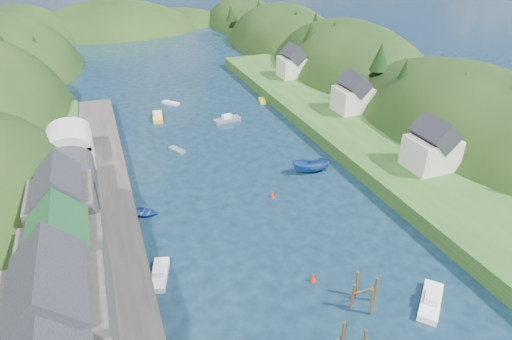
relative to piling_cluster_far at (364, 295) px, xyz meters
name	(u,v)px	position (x,y,z in m)	size (l,w,h in m)	color
ground	(217,137)	(-2.67, 47.31, -1.41)	(600.00, 600.00, 0.00)	black
hillside_right	(345,104)	(42.33, 72.31, -8.82)	(36.00, 245.56, 48.00)	black
far_hills	(144,52)	(-1.46, 171.32, -12.21)	(103.00, 68.00, 44.00)	black
hill_trees	(201,62)	(-1.30, 62.33, 9.64)	(91.44, 151.51, 12.03)	black
quay_left	(93,256)	(-26.67, 17.31, -0.41)	(12.00, 110.00, 2.00)	#2D2B28
terrace_left_grass	(28,268)	(-33.67, 17.31, -0.16)	(12.00, 110.00, 2.50)	#234719
quayside_buildings	(62,303)	(-28.67, 3.70, 5.68)	(8.00, 35.84, 12.90)	#2D2B28
boat_sheds	(69,159)	(-28.67, 36.31, 3.86)	(7.00, 21.00, 7.50)	#2D2D30
terrace_right	(355,133)	(22.33, 37.31, -0.21)	(16.00, 120.00, 2.40)	#234719
right_bank_cottages	(348,95)	(25.33, 45.65, 4.43)	(9.00, 59.24, 8.41)	beige
piling_cluster_far	(364,295)	(0.00, 0.00, 0.00)	(3.38, 3.14, 3.96)	#382314
channel_buoy_near	(313,278)	(-3.32, 5.03, -0.93)	(0.70, 0.70, 1.10)	#B21C0E
channel_buoy_far	(273,195)	(-0.77, 23.20, -0.93)	(0.70, 0.70, 1.10)	#B21C0E
moored_boats	(264,230)	(-5.30, 15.16, -0.67)	(36.74, 91.83, 2.46)	yellow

